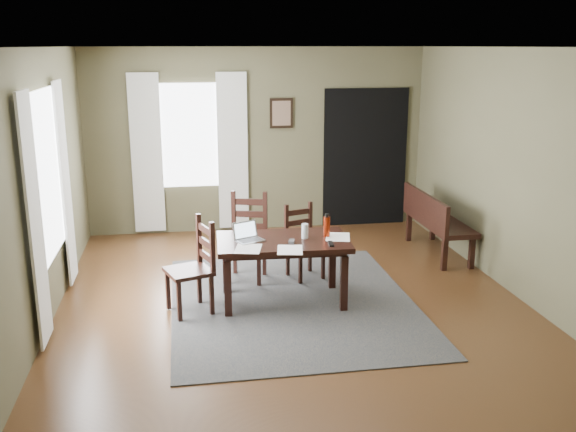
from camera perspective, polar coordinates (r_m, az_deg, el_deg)
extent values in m
cube|color=#492C16|center=(7.06, 0.41, -7.74)|extent=(5.00, 6.00, 0.01)
cube|color=brown|center=(9.58, -2.71, 6.72)|extent=(5.00, 0.02, 2.70)
cube|color=brown|center=(3.85, 8.25, -6.03)|extent=(5.00, 0.02, 2.70)
cube|color=brown|center=(6.70, -21.16, 2.15)|extent=(0.02, 6.00, 2.70)
cube|color=brown|center=(7.49, 19.65, 3.56)|extent=(0.02, 6.00, 2.70)
cube|color=white|center=(6.51, 0.45, 14.80)|extent=(5.00, 6.00, 0.02)
cube|color=#363636|center=(7.05, 0.41, -7.66)|extent=(2.60, 3.20, 0.01)
cube|color=black|center=(6.85, -0.46, -2.32)|extent=(1.43, 0.90, 0.06)
cube|color=black|center=(6.87, -0.46, -2.73)|extent=(1.28, 0.75, 0.05)
cube|color=black|center=(6.63, -5.37, -6.40)|extent=(0.08, 0.08, 0.60)
cube|color=black|center=(7.24, -5.53, -4.54)|extent=(0.08, 0.08, 0.60)
cube|color=black|center=(6.76, 4.99, -5.95)|extent=(0.08, 0.08, 0.60)
cube|color=black|center=(7.37, 3.95, -4.17)|extent=(0.08, 0.08, 0.60)
cube|color=black|center=(6.72, -8.82, -4.89)|extent=(0.55, 0.55, 0.04)
cube|color=black|center=(6.91, -10.63, -6.48)|extent=(0.05, 0.05, 0.42)
cube|color=black|center=(7.01, -7.89, -6.02)|extent=(0.05, 0.05, 0.42)
cube|color=black|center=(6.60, -9.65, -7.48)|extent=(0.05, 0.05, 0.42)
cube|color=black|center=(6.71, -6.80, -6.98)|extent=(0.05, 0.05, 0.42)
cube|color=black|center=(6.87, -7.91, -1.98)|extent=(0.06, 0.06, 0.54)
cube|color=black|center=(6.53, -6.73, -2.81)|extent=(0.06, 0.06, 0.54)
cube|color=black|center=(6.74, -7.30, -3.56)|extent=(0.13, 0.31, 0.07)
cube|color=black|center=(6.70, -7.34, -2.38)|extent=(0.13, 0.31, 0.07)
cube|color=black|center=(6.66, -7.38, -1.20)|extent=(0.13, 0.31, 0.07)
cube|color=black|center=(7.57, -3.72, -2.33)|extent=(0.56, 0.56, 0.04)
cube|color=black|center=(7.52, -5.33, -4.43)|extent=(0.05, 0.05, 0.44)
cube|color=black|center=(7.85, -4.73, -3.56)|extent=(0.05, 0.05, 0.44)
cube|color=black|center=(7.44, -2.60, -4.58)|extent=(0.05, 0.05, 0.44)
cube|color=black|center=(7.78, -2.11, -3.69)|extent=(0.05, 0.05, 0.44)
cube|color=black|center=(7.72, -4.86, 0.22)|extent=(0.06, 0.06, 0.56)
cube|color=black|center=(7.65, -2.04, 0.12)|extent=(0.06, 0.06, 0.56)
cube|color=black|center=(7.72, -3.44, -0.90)|extent=(0.32, 0.13, 0.07)
cube|color=black|center=(7.68, -3.45, 0.17)|extent=(0.32, 0.13, 0.07)
cube|color=black|center=(7.65, -3.47, 1.26)|extent=(0.32, 0.13, 0.07)
cube|color=black|center=(7.65, 1.56, -2.66)|extent=(0.49, 0.49, 0.04)
cube|color=black|center=(7.51, 1.11, -4.64)|extent=(0.05, 0.05, 0.37)
cube|color=black|center=(7.77, -0.02, -3.97)|extent=(0.05, 0.05, 0.37)
cube|color=black|center=(7.66, 3.14, -4.27)|extent=(0.05, 0.05, 0.37)
cube|color=black|center=(7.91, 1.96, -3.62)|extent=(0.05, 0.05, 0.37)
cube|color=black|center=(7.64, -0.15, -0.73)|extent=(0.05, 0.05, 0.48)
cube|color=black|center=(7.80, 1.98, -0.42)|extent=(0.05, 0.05, 0.48)
cube|color=black|center=(7.75, 0.92, -1.48)|extent=(0.28, 0.11, 0.06)
cube|color=black|center=(7.72, 0.93, -0.57)|extent=(0.28, 0.11, 0.06)
cube|color=black|center=(7.69, 0.93, 0.35)|extent=(0.28, 0.11, 0.06)
cube|color=black|center=(8.76, 13.30, -0.50)|extent=(0.48, 1.48, 0.06)
cube|color=black|center=(8.34, 16.01, -3.17)|extent=(0.06, 0.06, 0.41)
cube|color=black|center=(8.20, 13.73, -3.33)|extent=(0.06, 0.06, 0.41)
cube|color=black|center=(9.45, 12.75, -0.84)|extent=(0.06, 0.06, 0.41)
cube|color=black|center=(9.32, 10.70, -0.94)|extent=(0.06, 0.06, 0.41)
cube|color=black|center=(8.62, 12.08, 0.79)|extent=(0.05, 1.48, 0.36)
cube|color=#B7B7BC|center=(6.79, -3.40, -2.20)|extent=(0.34, 0.30, 0.01)
cube|color=#B7B7BC|center=(6.85, -3.85, -1.23)|extent=(0.28, 0.16, 0.18)
cube|color=silver|center=(6.84, -3.82, -1.24)|extent=(0.24, 0.14, 0.15)
cube|color=#3F3F42|center=(6.78, -3.36, -2.15)|extent=(0.27, 0.20, 0.00)
cube|color=#3F3F42|center=(6.72, 0.33, -2.28)|extent=(0.08, 0.11, 0.03)
cube|color=black|center=(6.68, 3.84, -2.48)|extent=(0.06, 0.17, 0.02)
cylinder|color=silver|center=(6.87, 1.51, -1.34)|extent=(0.08, 0.08, 0.16)
cylinder|color=#96230B|center=(6.94, 3.46, -0.95)|extent=(0.08, 0.08, 0.22)
cylinder|color=black|center=(6.91, 3.48, 0.06)|extent=(0.05, 0.05, 0.03)
cube|color=white|center=(6.54, -3.56, -2.92)|extent=(0.33, 0.38, 0.00)
cube|color=white|center=(6.95, 4.44, -1.87)|extent=(0.33, 0.39, 0.00)
cube|color=white|center=(6.50, 0.17, -3.03)|extent=(0.31, 0.37, 0.00)
cube|color=white|center=(6.86, -20.67, 3.34)|extent=(0.01, 1.30, 1.70)
cube|color=white|center=(9.47, -8.76, 7.08)|extent=(1.00, 0.01, 1.50)
cube|color=silver|center=(6.13, -21.57, -0.45)|extent=(0.03, 0.48, 2.30)
cube|color=silver|center=(7.70, -19.18, 2.74)|extent=(0.03, 0.48, 2.30)
cube|color=silver|center=(9.49, -12.45, 5.39)|extent=(0.44, 0.03, 2.30)
cube|color=silver|center=(9.50, -4.94, 5.70)|extent=(0.44, 0.03, 2.30)
cube|color=black|center=(9.55, -0.60, 9.13)|extent=(0.34, 0.03, 0.44)
cube|color=brown|center=(9.53, -0.59, 9.12)|extent=(0.27, 0.01, 0.36)
cube|color=black|center=(9.93, 6.87, 5.17)|extent=(1.30, 0.03, 2.10)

